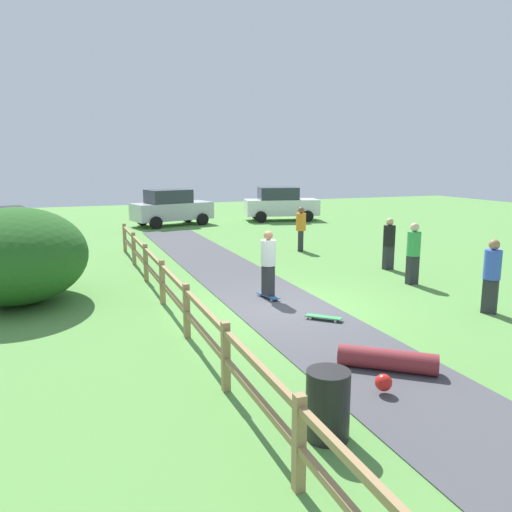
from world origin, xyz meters
The scene contains 14 objects.
ground_plane centered at (0.00, 0.00, 0.00)m, with size 60.00×60.00×0.00m, color #568E42.
asphalt_path centered at (0.00, 0.00, 0.01)m, with size 2.40×28.00×0.02m, color #47474C.
wooden_fence centered at (-2.60, 0.00, 0.67)m, with size 0.12×18.12×1.10m.
bush_large centered at (-5.89, 2.77, 1.18)m, with size 3.38×4.06×2.35m, color #23561E.
trash_bin centered at (-1.80, -5.60, 0.45)m, with size 0.56×0.56×0.90m, color black.
skater_riding centered at (-0.02, 0.78, 0.98)m, with size 0.45×0.82×1.73m.
skater_fallen centered at (0.11, -4.16, 0.20)m, with size 1.50×1.51×0.36m.
skateboard_loose centered at (0.45, -1.32, 0.09)m, with size 0.72×0.70×0.08m.
bystander_green centered at (4.41, 0.80, 0.97)m, with size 0.40×0.40×1.76m.
bystander_black centered at (4.96, 2.73, 0.91)m, with size 0.40×0.40×1.66m.
bystander_orange centered at (3.79, 6.78, 0.94)m, with size 0.52×0.52×1.71m.
bystander_blue centered at (4.30, -2.15, 0.95)m, with size 0.53×0.53×1.73m.
parked_car_silver centered at (0.71, 16.35, 0.96)m, with size 4.49×2.74×1.92m.
parked_car_white centered at (7.11, 16.37, 0.96)m, with size 4.46×2.66×1.92m.
Camera 1 is at (-4.78, -10.88, 3.50)m, focal length 35.92 mm.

